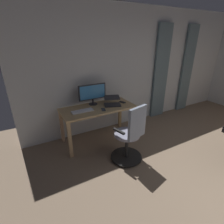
% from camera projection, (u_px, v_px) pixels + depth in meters
% --- Properties ---
extents(back_room_partition, '(5.90, 0.10, 2.67)m').
position_uv_depth(back_room_partition, '(143.00, 68.00, 4.21)').
color(back_room_partition, silver).
rests_on(back_room_partition, ground).
extents(curtain_left_panel, '(0.38, 0.06, 2.33)m').
position_uv_depth(curtain_left_panel, '(187.00, 70.00, 4.85)').
color(curtain_left_panel, slate).
rests_on(curtain_left_panel, ground).
extents(curtain_right_panel, '(0.43, 0.06, 2.33)m').
position_uv_depth(curtain_right_panel, '(161.00, 74.00, 4.41)').
color(curtain_right_panel, slate).
rests_on(curtain_right_panel, ground).
extents(desk, '(1.46, 0.65, 0.74)m').
position_uv_depth(desk, '(98.00, 112.00, 3.45)').
color(desk, tan).
rests_on(desk, ground).
extents(office_chair, '(0.56, 0.56, 1.06)m').
position_uv_depth(office_chair, '(130.00, 137.00, 2.89)').
color(office_chair, black).
rests_on(office_chair, ground).
extents(computer_monitor, '(0.58, 0.18, 0.42)m').
position_uv_depth(computer_monitor, '(92.00, 93.00, 3.47)').
color(computer_monitor, '#232328').
rests_on(computer_monitor, desk).
extents(computer_keyboard, '(0.41, 0.14, 0.02)m').
position_uv_depth(computer_keyboard, '(82.00, 111.00, 3.21)').
color(computer_keyboard, silver).
rests_on(computer_keyboard, desk).
extents(laptop, '(0.43, 0.44, 0.15)m').
position_uv_depth(laptop, '(112.00, 102.00, 3.53)').
color(laptop, '#232328').
rests_on(laptop, desk).
extents(computer_mouse, '(0.06, 0.10, 0.04)m').
position_uv_depth(computer_mouse, '(118.00, 98.00, 3.85)').
color(computer_mouse, '#232328').
rests_on(computer_mouse, desk).
extents(cell_phone_by_monitor, '(0.11, 0.16, 0.01)m').
position_uv_depth(cell_phone_by_monitor, '(122.00, 102.00, 3.67)').
color(cell_phone_by_monitor, black).
rests_on(cell_phone_by_monitor, desk).
extents(cell_phone_face_up, '(0.11, 0.16, 0.01)m').
position_uv_depth(cell_phone_face_up, '(103.00, 110.00, 3.30)').
color(cell_phone_face_up, '#333338').
rests_on(cell_phone_face_up, desk).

